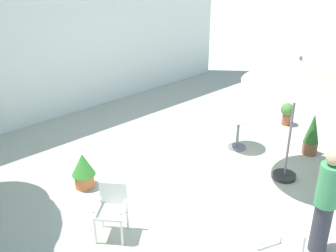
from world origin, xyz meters
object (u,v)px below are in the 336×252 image
at_px(patio_chair_0, 282,252).
at_px(potted_plant_1, 287,112).
at_px(cafe_table_0, 238,126).
at_px(potted_plant_0, 312,134).
at_px(potted_plant_2, 83,169).
at_px(standing_person, 326,201).
at_px(patio_umbrella_0, 299,73).
at_px(patio_chair_1, 112,206).

bearing_deg(patio_chair_0, potted_plant_1, 32.37).
xyz_separation_m(cafe_table_0, potted_plant_0, (0.95, -1.20, -0.06)).
height_order(potted_plant_0, potted_plant_2, potted_plant_0).
bearing_deg(cafe_table_0, standing_person, -119.47).
distance_m(potted_plant_0, potted_plant_2, 4.72).
distance_m(cafe_table_0, potted_plant_2, 3.41).
distance_m(patio_umbrella_0, patio_chair_0, 3.13).
distance_m(potted_plant_1, standing_person, 4.47).
xyz_separation_m(patio_chair_0, potted_plant_1, (4.38, 2.77, -0.17)).
xyz_separation_m(potted_plant_0, potted_plant_1, (0.88, 1.16, -0.12)).
height_order(potted_plant_0, standing_person, standing_person).
relative_size(patio_chair_1, potted_plant_0, 0.94).
bearing_deg(potted_plant_1, potted_plant_2, 169.51).
distance_m(patio_umbrella_0, potted_plant_2, 4.16).
height_order(patio_chair_1, potted_plant_2, patio_chair_1).
distance_m(patio_chair_1, potted_plant_0, 4.63).
height_order(patio_chair_0, patio_chair_1, patio_chair_0).
distance_m(patio_chair_1, potted_plant_1, 5.49).
distance_m(patio_umbrella_0, standing_person, 2.33).
xyz_separation_m(potted_plant_2, standing_person, (1.68, -3.75, 0.49)).
relative_size(patio_umbrella_0, potted_plant_2, 3.48).
xyz_separation_m(potted_plant_0, potted_plant_2, (-4.23, 2.10, -0.08)).
xyz_separation_m(potted_plant_1, potted_plant_2, (-5.11, 0.95, 0.04)).
height_order(patio_chair_0, potted_plant_1, patio_chair_0).
xyz_separation_m(patio_umbrella_0, patio_chair_0, (-2.27, -1.42, -1.61)).
xyz_separation_m(patio_umbrella_0, cafe_table_0, (0.28, 1.39, -1.59)).
xyz_separation_m(potted_plant_0, standing_person, (-2.55, -1.65, 0.41)).
bearing_deg(potted_plant_1, cafe_table_0, 178.73).
relative_size(patio_chair_0, standing_person, 0.52).
bearing_deg(potted_plant_1, patio_umbrella_0, -147.30).
distance_m(patio_umbrella_0, patio_chair_1, 3.82).
height_order(potted_plant_0, potted_plant_1, potted_plant_0).
bearing_deg(patio_chair_1, standing_person, -48.92).
height_order(cafe_table_0, patio_chair_1, patio_chair_1).
height_order(patio_chair_0, standing_person, standing_person).
xyz_separation_m(patio_chair_0, standing_person, (0.94, -0.03, 0.36)).
xyz_separation_m(patio_umbrella_0, potted_plant_2, (-3.01, 2.30, -1.74)).
relative_size(potted_plant_2, standing_person, 0.41).
height_order(patio_umbrella_0, cafe_table_0, patio_umbrella_0).
relative_size(potted_plant_1, potted_plant_2, 0.81).
bearing_deg(potted_plant_1, potted_plant_0, -127.38).
distance_m(patio_umbrella_0, cafe_table_0, 2.13).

